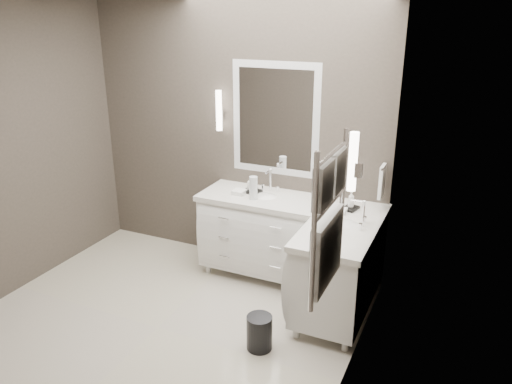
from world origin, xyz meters
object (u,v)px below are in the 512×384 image
at_px(vanity_back, 264,230).
at_px(vanity_right, 341,262).
at_px(towel_ladder, 328,226).
at_px(waste_bin, 259,332).

distance_m(vanity_back, vanity_right, 0.93).
distance_m(towel_ladder, waste_bin, 1.50).
bearing_deg(towel_ladder, waste_bin, 141.62).
bearing_deg(vanity_back, waste_bin, -67.93).
height_order(vanity_back, waste_bin, vanity_back).
distance_m(vanity_back, towel_ladder, 2.16).
bearing_deg(waste_bin, towel_ladder, -38.38).
xyz_separation_m(vanity_right, towel_ladder, (0.23, -1.30, 0.91)).
distance_m(vanity_back, waste_bin, 1.25).
xyz_separation_m(vanity_back, vanity_right, (0.88, -0.33, 0.00)).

